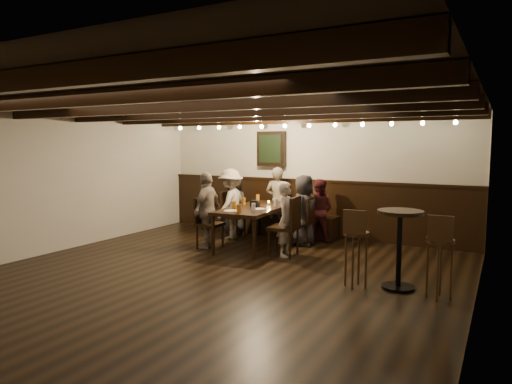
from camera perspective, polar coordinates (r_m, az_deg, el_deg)
The scene contains 27 objects.
room at distance 8.24m, azimuth 1.37°, elevation 0.62°, with size 7.00×7.00×7.00m.
dining_table at distance 8.21m, azimuth 0.01°, elevation -2.26°, with size 1.02×1.99×0.72m.
chair_left_near at distance 8.98m, azimuth -3.00°, elevation -4.04°, with size 0.45×0.45×0.92m.
chair_left_far at distance 8.21m, azimuth -5.89°, elevation -5.06°, with size 0.44×0.44×0.90m.
chair_right_near at distance 8.43m, azimuth 5.75°, elevation -4.80°, with size 0.43×0.43×0.88m.
chair_right_far at distance 7.59m, azimuth 3.60°, elevation -5.73°, with size 0.49×0.49×0.99m.
person_bench_left at distance 9.41m, azimuth -2.73°, elevation -1.54°, with size 0.60×0.39×1.22m, color black.
person_bench_centre at distance 9.16m, azimuth 2.71°, elevation -1.20°, with size 0.51×0.33×1.40m, color slate.
person_bench_right at distance 8.75m, azimuth 7.84°, elevation -2.27°, with size 0.58×0.45×1.19m, color #4F1B1E.
person_left_near at distance 8.93m, azimuth -3.19°, elevation -1.47°, with size 0.88×0.51×1.37m, color #ACA191.
person_left_far at distance 8.15m, azimuth -6.11°, elevation -2.26°, with size 0.80×0.33×1.36m, color gray.
person_right_near at distance 8.36m, azimuth 5.98°, elevation -2.28°, with size 0.63×0.41×1.29m, color #272729.
person_right_far at distance 7.52m, azimuth 3.82°, elevation -3.41°, with size 0.45×0.30×1.23m, color #BBAE9E.
pint_a at distance 8.94m, azimuth 0.22°, elevation -0.75°, with size 0.07×0.07×0.14m, color #BF7219.
pint_b at distance 8.69m, azimuth 3.28°, elevation -0.95°, with size 0.07×0.07×0.14m, color #BF7219.
pint_c at distance 8.41m, azimuth -1.57°, elevation -1.18°, with size 0.07×0.07×0.14m, color #BF7219.
pint_d at distance 8.26m, azimuth 2.48°, elevation -1.31°, with size 0.07×0.07×0.14m, color silver.
pint_e at distance 7.88m, azimuth -2.79°, elevation -1.66°, with size 0.07×0.07×0.14m, color #BF7219.
pint_f at distance 7.61m, azimuth -0.32°, elevation -1.93°, with size 0.07×0.07×0.14m, color silver.
pint_g at distance 7.45m, azimuth -2.16°, elevation -2.10°, with size 0.07×0.07×0.14m, color #BF7219.
plate_near at distance 7.64m, azimuth -3.17°, elevation -2.38°, with size 0.24×0.24×0.01m, color white.
plate_far at distance 7.86m, azimuth 0.31°, elevation -2.14°, with size 0.24×0.24×0.01m, color white.
condiment_caddy at distance 8.15m, azimuth -0.13°, elevation -1.48°, with size 0.15×0.10×0.12m, color black.
candle at distance 8.42m, azimuth 1.60°, elevation -1.47°, with size 0.05×0.05×0.05m, color beige.
high_top_table at distance 6.09m, azimuth 17.50°, elevation -5.45°, with size 0.57×0.57×1.02m.
bar_stool_left at distance 6.07m, azimuth 12.36°, elevation -8.09°, with size 0.32×0.34×1.03m.
bar_stool_right at distance 5.92m, azimuth 21.92°, elevation -8.74°, with size 0.32×0.34×1.03m.
Camera 1 is at (3.49, -5.07, 1.84)m, focal length 32.00 mm.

